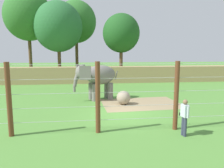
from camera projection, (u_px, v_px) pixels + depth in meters
ground_plane at (123, 113)px, 13.58m from camera, size 120.00×120.00×0.00m
dirt_patch at (141, 103)px, 16.02m from camera, size 5.80×4.25×0.01m
embankment_wall at (105, 75)px, 26.53m from camera, size 36.00×1.80×1.91m
elephant at (97, 77)px, 17.02m from camera, size 3.57×2.12×2.75m
enrichment_ball at (123, 98)px, 15.66m from camera, size 0.99×0.99×0.99m
cable_fence at (136, 97)px, 10.31m from camera, size 12.20×0.23×3.33m
zookeeper at (185, 116)px, 9.82m from camera, size 0.28×0.58×1.67m
tree_far_left at (28, 16)px, 28.94m from camera, size 6.25×6.25×11.67m
tree_left_of_centre at (58, 27)px, 28.26m from camera, size 6.16×6.16×10.11m
tree_behind_wall at (121, 33)px, 28.24m from camera, size 4.74×4.74×8.54m
tree_right_of_centre at (76, 22)px, 31.89m from camera, size 5.81×5.81×11.02m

